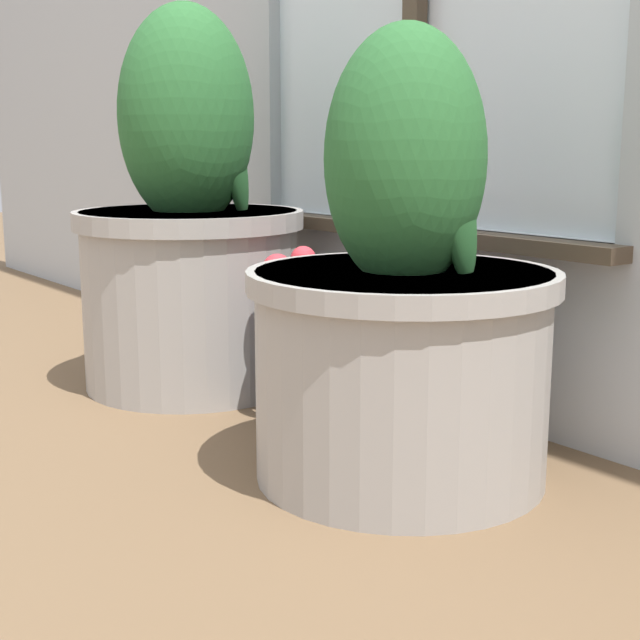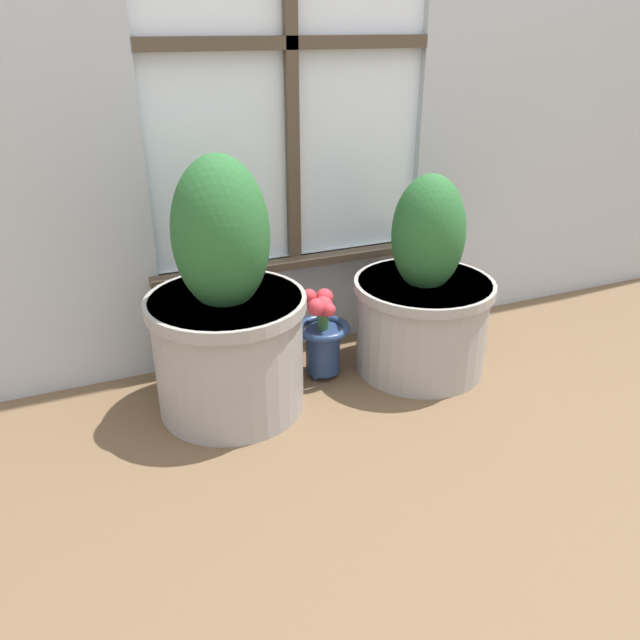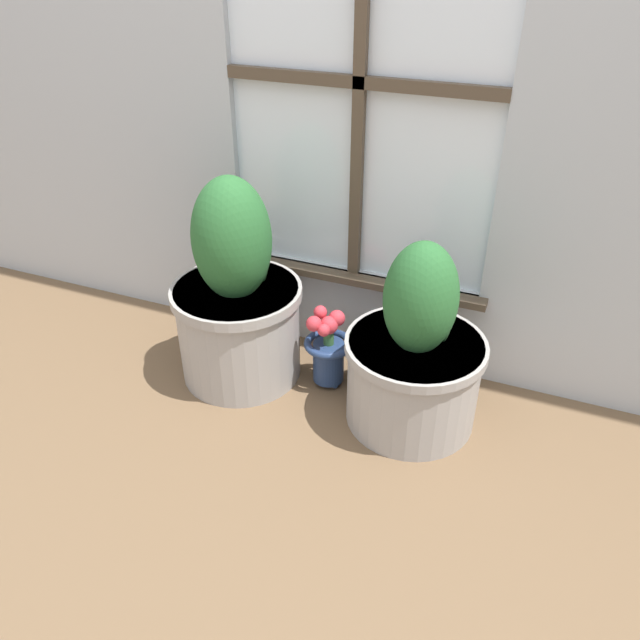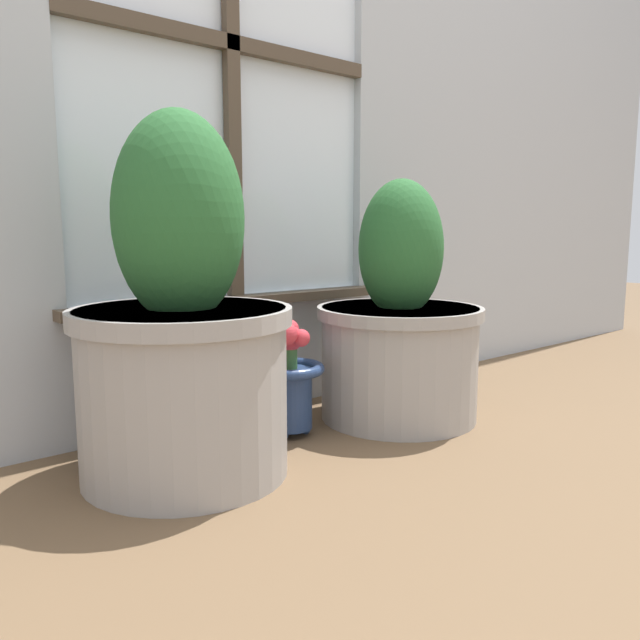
% 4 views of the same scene
% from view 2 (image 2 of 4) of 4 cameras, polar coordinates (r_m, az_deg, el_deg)
% --- Properties ---
extents(ground_plane, '(10.00, 10.00, 0.00)m').
position_cam_2_polar(ground_plane, '(1.66, 4.91, -10.49)').
color(ground_plane, brown).
extents(potted_plant_left, '(0.42, 0.42, 0.70)m').
position_cam_2_polar(potted_plant_left, '(1.66, -8.52, 0.32)').
color(potted_plant_left, '#9E9993').
rests_on(potted_plant_left, ground_plane).
extents(potted_plant_right, '(0.42, 0.42, 0.60)m').
position_cam_2_polar(potted_plant_right, '(1.89, 9.42, 1.74)').
color(potted_plant_right, '#9E9993').
rests_on(potted_plant_right, ground_plane).
extents(flower_vase, '(0.16, 0.16, 0.28)m').
position_cam_2_polar(flower_vase, '(1.84, 0.21, -1.28)').
color(flower_vase, navy).
rests_on(flower_vase, ground_plane).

